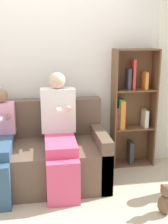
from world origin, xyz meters
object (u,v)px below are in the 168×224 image
(bookshelf, at_px, (131,109))
(teddy_bear, at_px, (166,200))
(adult_seated, at_px, (60,131))
(child_seated, at_px, (0,144))
(couch, at_px, (26,157))

(bookshelf, bearing_deg, teddy_bear, -89.90)
(adult_seated, distance_m, child_seated, 0.65)
(adult_seated, relative_size, child_seated, 1.16)
(adult_seated, xyz_separation_m, child_seated, (-0.65, -0.05, -0.10))
(child_seated, distance_m, bookshelf, 1.70)
(adult_seated, distance_m, bookshelf, 1.07)
(couch, height_order, teddy_bear, couch)
(bookshelf, distance_m, teddy_bear, 1.31)
(bookshelf, xyz_separation_m, teddy_bear, (0.00, -1.16, -0.61))
(adult_seated, bearing_deg, bookshelf, 24.44)
(bookshelf, relative_size, teddy_bear, 4.77)
(couch, xyz_separation_m, child_seated, (-0.26, -0.17, 0.25))
(adult_seated, xyz_separation_m, teddy_bear, (0.97, -0.72, -0.51))
(couch, bearing_deg, teddy_bear, -31.65)
(child_seated, relative_size, bookshelf, 0.73)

